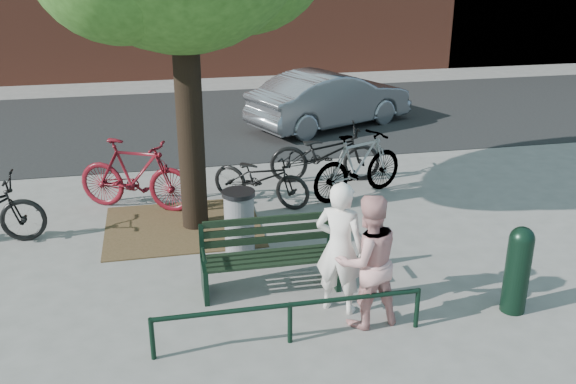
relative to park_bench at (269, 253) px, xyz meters
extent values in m
plane|color=gray|center=(0.00, -0.08, -0.48)|extent=(90.00, 90.00, 0.00)
cube|color=brown|center=(-1.00, 2.12, -0.47)|extent=(2.40, 2.00, 0.02)
cube|color=black|center=(0.00, 8.42, -0.47)|extent=(40.00, 7.00, 0.01)
cube|color=black|center=(-0.84, -0.08, -0.25)|extent=(0.06, 0.52, 0.45)
cube|color=black|center=(-0.84, 0.15, 0.19)|extent=(0.06, 0.06, 0.44)
cylinder|color=black|center=(-0.84, -0.18, 0.15)|extent=(0.04, 0.36, 0.04)
cube|color=black|center=(0.84, -0.08, -0.25)|extent=(0.06, 0.52, 0.45)
cube|color=black|center=(0.84, 0.15, 0.19)|extent=(0.06, 0.06, 0.44)
cylinder|color=black|center=(0.84, -0.18, 0.15)|extent=(0.04, 0.36, 0.04)
cube|color=black|center=(0.00, -0.08, -0.03)|extent=(1.64, 0.46, 0.04)
cube|color=black|center=(0.00, 0.15, 0.26)|extent=(1.64, 0.03, 0.47)
cylinder|color=black|center=(-1.50, -1.28, -0.23)|extent=(0.06, 0.06, 0.50)
cylinder|color=black|center=(0.00, -1.28, -0.23)|extent=(0.06, 0.06, 0.50)
cylinder|color=black|center=(1.50, -1.28, -0.23)|extent=(0.06, 0.06, 0.50)
cylinder|color=black|center=(0.00, -1.28, 0.00)|extent=(3.00, 0.06, 0.06)
cylinder|color=black|center=(-0.80, 2.12, 1.42)|extent=(0.40, 0.40, 3.80)
imported|color=white|center=(0.72, -0.71, 0.35)|extent=(0.72, 0.67, 1.66)
imported|color=#D99795|center=(0.95, -1.06, 0.33)|extent=(0.85, 0.70, 1.61)
cylinder|color=black|center=(2.79, -1.18, 0.00)|extent=(0.30, 0.30, 0.96)
sphere|color=black|center=(2.79, -1.18, 0.48)|extent=(0.30, 0.30, 0.30)
cylinder|color=gray|center=(-0.24, 1.04, -0.03)|extent=(0.42, 0.42, 0.89)
cylinder|color=black|center=(-0.24, 1.04, 0.45)|extent=(0.47, 0.47, 0.06)
imported|color=#5B0D16|center=(-1.69, 3.02, 0.13)|extent=(2.07, 1.35, 1.21)
imported|color=black|center=(0.37, 2.83, -0.01)|extent=(1.82, 1.56, 0.94)
imported|color=gray|center=(2.09, 2.83, 0.10)|extent=(1.99, 1.24, 1.16)
imported|color=black|center=(1.73, 3.68, 0.06)|extent=(2.13, 0.96, 1.08)
imported|color=gray|center=(2.83, 7.36, 0.20)|extent=(4.33, 2.99, 1.35)
camera|label=1|loc=(-1.27, -7.24, 3.71)|focal=40.00mm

